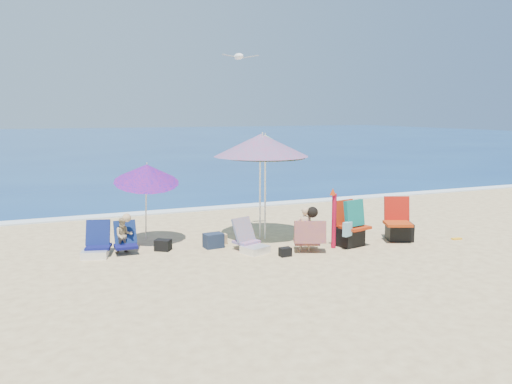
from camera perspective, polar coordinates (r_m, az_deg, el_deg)
name	(u,v)px	position (r m, az deg, el deg)	size (l,w,h in m)	color
ground	(290,254)	(10.15, 3.75, -6.86)	(120.00, 120.00, 0.00)	#D8BC84
sea	(90,141)	(54.01, -17.87, 5.45)	(120.00, 80.00, 0.12)	navy
foam	(211,208)	(14.77, -5.00, -1.81)	(120.00, 0.50, 0.04)	white
umbrella_turquoise	(261,145)	(10.96, 0.56, 5.21)	(2.50, 2.50, 2.33)	white
umbrella_striped	(265,147)	(11.03, 1.03, 5.05)	(1.96, 1.96, 2.30)	white
umbrella_blue	(147,173)	(10.82, -12.02, 2.03)	(1.39, 1.44, 1.83)	silver
furled_umbrella	(334,215)	(10.53, 8.60, -2.57)	(0.16, 0.15, 1.23)	#AE0C29
chair_navy	(96,247)	(10.41, -17.25, -5.85)	(0.64, 0.75, 0.66)	#0D1048
chair_rainbow	(251,243)	(10.27, -0.61, -5.66)	(0.64, 0.85, 0.64)	#F05654
camp_chair_left	(399,227)	(11.54, 15.54, -3.80)	(0.83, 0.78, 0.94)	#A8310C
camp_chair_right	(350,229)	(10.82, 10.32, -4.06)	(0.73, 0.69, 0.98)	#AE2B0C
person_center	(307,230)	(10.23, 5.69, -4.21)	(0.66, 0.70, 0.91)	tan
person_left	(124,235)	(10.44, -14.39, -4.64)	(0.46, 0.54, 0.79)	tan
bag_navy_a	(213,240)	(10.59, -4.74, -5.37)	(0.41, 0.31, 0.29)	#1A253A
bag_black_a	(163,245)	(10.51, -10.26, -5.81)	(0.37, 0.35, 0.22)	black
bag_tan	(221,239)	(10.89, -3.93, -5.21)	(0.24, 0.18, 0.21)	tan
bag_navy_b	(308,233)	(11.11, 5.80, -4.59)	(0.48, 0.38, 0.34)	#1A2339
bag_black_b	(285,252)	(9.96, 3.25, -6.64)	(0.23, 0.17, 0.17)	black
orange_item	(457,239)	(12.06, 21.34, -4.85)	(0.23, 0.12, 0.03)	#FFAC1A
seagull	(239,56)	(11.25, -1.91, 14.77)	(0.82, 0.39, 0.13)	white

